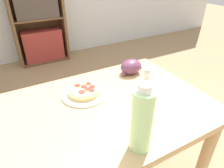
{
  "coord_description": "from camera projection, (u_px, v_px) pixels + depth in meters",
  "views": [
    {
      "loc": [
        -0.32,
        -0.65,
        1.32
      ],
      "look_at": [
        0.1,
        0.11,
        0.8
      ],
      "focal_mm": 32.0,
      "sensor_mm": 36.0,
      "label": 1
    }
  ],
  "objects": [
    {
      "name": "dining_table",
      "position": [
        88.0,
        130.0,
        0.97
      ],
      "size": [
        1.22,
        0.72,
        0.74
      ],
      "color": "tan",
      "rests_on": "ground_plane"
    },
    {
      "name": "pizza_on_plate",
      "position": [
        84.0,
        93.0,
        1.03
      ],
      "size": [
        0.23,
        0.23,
        0.04
      ],
      "color": "white",
      "rests_on": "dining_table"
    },
    {
      "name": "grape_bunch",
      "position": [
        131.0,
        67.0,
        1.22
      ],
      "size": [
        0.14,
        0.11,
        0.09
      ],
      "color": "#6B3856",
      "rests_on": "dining_table"
    },
    {
      "name": "drink_bottle",
      "position": [
        142.0,
        120.0,
        0.68
      ],
      "size": [
        0.08,
        0.08,
        0.27
      ],
      "color": "#B7EAA3",
      "rests_on": "dining_table"
    },
    {
      "name": "salt_shaker",
      "position": [
        147.0,
        75.0,
        1.15
      ],
      "size": [
        0.03,
        0.03,
        0.07
      ],
      "color": "white",
      "rests_on": "dining_table"
    },
    {
      "name": "bookshelf",
      "position": [
        39.0,
        22.0,
        2.89
      ],
      "size": [
        0.74,
        0.32,
        1.3
      ],
      "color": "brown",
      "rests_on": "ground_plane"
    }
  ]
}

